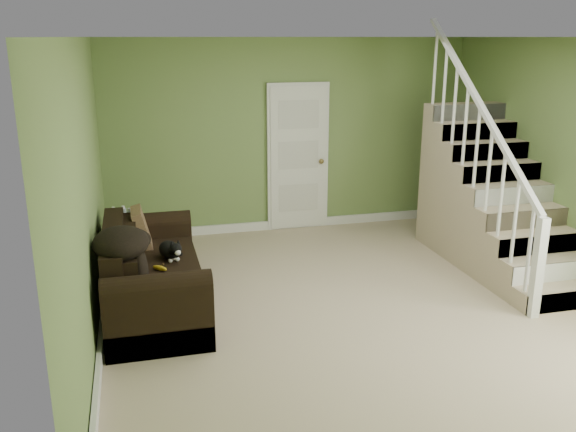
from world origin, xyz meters
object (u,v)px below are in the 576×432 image
side_table (126,251)px  banana (160,268)px  sofa (150,278)px  cat (170,251)px

side_table → banana: bearing=-73.5°
side_table → sofa: bearing=-76.3°
cat → banana: size_ratio=2.89×
sofa → cat: sofa is taller
sofa → side_table: 0.95m
sofa → banana: (0.10, -0.17, 0.16)m
side_table → cat: bearing=-61.4°
banana → side_table: bearing=60.7°
sofa → cat: bearing=26.5°
sofa → banana: size_ratio=12.29×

